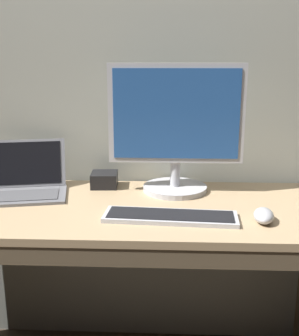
{
  "coord_description": "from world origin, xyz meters",
  "views": [
    {
      "loc": [
        0.13,
        -1.45,
        1.29
      ],
      "look_at": [
        0.06,
        0.0,
        0.91
      ],
      "focal_mm": 45.47,
      "sensor_mm": 36.0,
      "label": 1
    }
  ],
  "objects_px": {
    "computer_mouse": "(264,215)",
    "laptop_space_gray": "(19,184)",
    "external_drive_box": "(104,180)",
    "wired_keyboard": "(170,216)",
    "external_monitor": "(176,130)"
  },
  "relations": [
    {
      "from": "computer_mouse",
      "to": "laptop_space_gray",
      "type": "bearing_deg",
      "value": 173.34
    },
    {
      "from": "laptop_space_gray",
      "to": "computer_mouse",
      "type": "distance_m",
      "value": 0.93
    },
    {
      "from": "external_monitor",
      "to": "external_drive_box",
      "type": "height_order",
      "value": "external_monitor"
    },
    {
      "from": "wired_keyboard",
      "to": "external_monitor",
      "type": "bearing_deg",
      "value": 86.2
    },
    {
      "from": "computer_mouse",
      "to": "external_drive_box",
      "type": "height_order",
      "value": "external_drive_box"
    },
    {
      "from": "external_monitor",
      "to": "external_drive_box",
      "type": "relative_size",
      "value": 4.7
    },
    {
      "from": "external_monitor",
      "to": "wired_keyboard",
      "type": "bearing_deg",
      "value": -93.8
    },
    {
      "from": "external_monitor",
      "to": "computer_mouse",
      "type": "height_order",
      "value": "external_monitor"
    },
    {
      "from": "laptop_space_gray",
      "to": "external_drive_box",
      "type": "bearing_deg",
      "value": 19.05
    },
    {
      "from": "laptop_space_gray",
      "to": "external_monitor",
      "type": "height_order",
      "value": "external_monitor"
    },
    {
      "from": "computer_mouse",
      "to": "external_drive_box",
      "type": "distance_m",
      "value": 0.68
    },
    {
      "from": "external_monitor",
      "to": "computer_mouse",
      "type": "distance_m",
      "value": 0.48
    },
    {
      "from": "laptop_space_gray",
      "to": "computer_mouse",
      "type": "bearing_deg",
      "value": -15.8
    },
    {
      "from": "computer_mouse",
      "to": "external_drive_box",
      "type": "relative_size",
      "value": 1.02
    },
    {
      "from": "computer_mouse",
      "to": "external_drive_box",
      "type": "bearing_deg",
      "value": 156.85
    }
  ]
}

